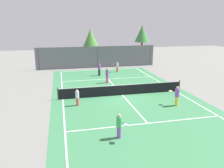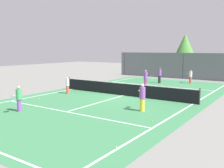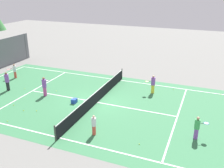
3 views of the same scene
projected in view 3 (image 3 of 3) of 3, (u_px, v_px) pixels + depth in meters
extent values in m
plane|color=slate|center=(97.00, 102.00, 20.43)|extent=(80.00, 80.00, 0.00)
cube|color=#387A4C|center=(97.00, 102.00, 20.43)|extent=(13.00, 25.00, 0.00)
cube|color=white|center=(59.00, 138.00, 15.68)|extent=(0.10, 24.00, 0.01)
cube|color=white|center=(120.00, 80.00, 25.17)|extent=(0.10, 24.00, 0.01)
cube|color=white|center=(177.00, 117.00, 18.20)|extent=(11.00, 0.10, 0.01)
cube|color=white|center=(33.00, 91.00, 22.65)|extent=(11.00, 0.10, 0.01)
cube|color=white|center=(97.00, 102.00, 20.42)|extent=(0.10, 12.80, 0.01)
cylinder|color=#333833|center=(55.00, 134.00, 15.13)|extent=(0.10, 0.10, 1.10)
cylinder|color=#333833|center=(122.00, 74.00, 25.32)|extent=(0.10, 0.10, 1.10)
cube|color=black|center=(97.00, 97.00, 20.25)|extent=(11.80, 0.03, 0.95)
cube|color=white|center=(97.00, 91.00, 20.07)|extent=(11.80, 0.04, 0.05)
cylinder|color=#3F4447|center=(25.00, 46.00, 32.05)|extent=(0.12, 0.12, 3.20)
cylinder|color=#D14799|center=(45.00, 91.00, 21.52)|extent=(0.29, 0.29, 0.79)
cylinder|color=purple|center=(44.00, 83.00, 21.25)|extent=(0.36, 0.36, 0.69)
sphere|color=#A37556|center=(44.00, 78.00, 21.08)|extent=(0.21, 0.21, 0.21)
cylinder|color=black|center=(46.00, 82.00, 21.54)|extent=(0.20, 0.06, 0.03)
torus|color=black|center=(47.00, 81.00, 21.77)|extent=(0.38, 0.38, 0.03)
cylinder|color=silver|center=(47.00, 81.00, 21.77)|extent=(0.32, 0.32, 0.00)
cylinder|color=#E54C3F|center=(94.00, 130.00, 15.93)|extent=(0.23, 0.23, 0.64)
cylinder|color=silver|center=(94.00, 122.00, 15.71)|extent=(0.29, 0.29, 0.56)
sphere|color=beige|center=(94.00, 117.00, 15.58)|extent=(0.17, 0.17, 0.17)
cylinder|color=purple|center=(196.00, 134.00, 15.49)|extent=(0.26, 0.26, 0.71)
cylinder|color=#3FA559|center=(197.00, 124.00, 15.25)|extent=(0.32, 0.32, 0.62)
sphere|color=tan|center=(198.00, 118.00, 15.10)|extent=(0.19, 0.19, 0.19)
cylinder|color=black|center=(202.00, 123.00, 15.26)|extent=(0.12, 0.19, 0.03)
torus|color=blue|center=(206.00, 123.00, 15.29)|extent=(0.44, 0.44, 0.03)
cylinder|color=silver|center=(206.00, 123.00, 15.29)|extent=(0.37, 0.37, 0.00)
cylinder|color=#E54C3F|center=(15.00, 75.00, 25.70)|extent=(0.25, 0.25, 0.69)
cylinder|color=silver|center=(14.00, 69.00, 25.47)|extent=(0.31, 0.31, 0.60)
sphere|color=#A37556|center=(14.00, 65.00, 25.32)|extent=(0.19, 0.19, 0.19)
cylinder|color=black|center=(11.00, 69.00, 25.33)|extent=(0.17, 0.15, 0.03)
torus|color=red|center=(8.00, 69.00, 25.22)|extent=(0.47, 0.47, 0.03)
cylinder|color=silver|center=(8.00, 69.00, 25.22)|extent=(0.39, 0.39, 0.00)
cylinder|color=#232328|center=(8.00, 86.00, 22.64)|extent=(0.29, 0.29, 0.80)
cylinder|color=purple|center=(7.00, 78.00, 22.36)|extent=(0.37, 0.37, 0.70)
sphere|color=brown|center=(6.00, 73.00, 22.20)|extent=(0.22, 0.22, 0.22)
cylinder|color=yellow|center=(153.00, 89.00, 22.09)|extent=(0.28, 0.28, 0.77)
cylinder|color=purple|center=(153.00, 81.00, 21.82)|extent=(0.35, 0.35, 0.67)
sphere|color=beige|center=(154.00, 76.00, 21.66)|extent=(0.21, 0.21, 0.21)
cylinder|color=black|center=(150.00, 81.00, 21.73)|extent=(0.14, 0.18, 0.03)
torus|color=yellow|center=(147.00, 81.00, 21.67)|extent=(0.46, 0.46, 0.03)
cylinder|color=silver|center=(147.00, 81.00, 21.67)|extent=(0.39, 0.39, 0.00)
cube|color=blue|center=(74.00, 101.00, 20.28)|extent=(0.47, 0.35, 0.36)
sphere|color=#CCE533|center=(74.00, 99.00, 20.12)|extent=(0.07, 0.07, 0.07)
sphere|color=#CCE533|center=(74.00, 98.00, 20.30)|extent=(0.07, 0.07, 0.07)
sphere|color=#CCE533|center=(139.00, 144.00, 15.01)|extent=(0.07, 0.07, 0.07)
sphere|color=#CCE533|center=(14.00, 105.00, 19.87)|extent=(0.07, 0.07, 0.07)
sphere|color=#CCE533|center=(25.00, 89.00, 23.05)|extent=(0.07, 0.07, 0.07)
sphere|color=#CCE533|center=(7.00, 121.00, 17.54)|extent=(0.07, 0.07, 0.07)
sphere|color=#CCE533|center=(24.00, 110.00, 19.04)|extent=(0.07, 0.07, 0.07)
sphere|color=#CCE533|center=(37.00, 111.00, 18.99)|extent=(0.07, 0.07, 0.07)
sphere|color=#CCE533|center=(173.00, 90.00, 22.86)|extent=(0.07, 0.07, 0.07)
sphere|color=#CCE533|center=(56.00, 91.00, 22.57)|extent=(0.07, 0.07, 0.07)
sphere|color=#CCE533|center=(221.00, 94.00, 21.86)|extent=(0.07, 0.07, 0.07)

